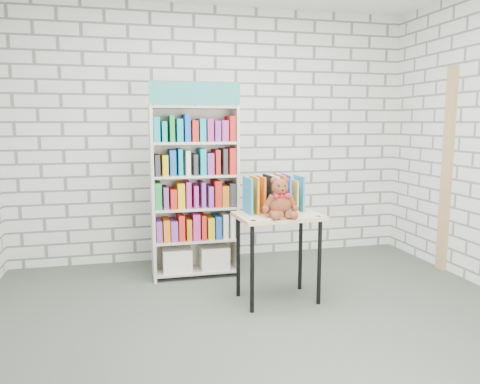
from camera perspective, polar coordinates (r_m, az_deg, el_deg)
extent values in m
plane|color=#40493E|center=(3.70, 3.20, -16.16)|extent=(4.50, 4.50, 0.00)
cube|color=silver|center=(5.31, -2.97, 6.94)|extent=(4.50, 0.02, 2.80)
cube|color=silver|center=(1.57, 25.28, 2.60)|extent=(4.50, 0.02, 2.80)
cube|color=beige|center=(4.62, -10.64, -0.24)|extent=(0.03, 0.33, 1.70)
cube|color=beige|center=(4.73, -0.63, 0.11)|extent=(0.03, 0.33, 1.70)
cube|color=beige|center=(4.81, -5.83, 0.20)|extent=(0.85, 0.02, 1.70)
cube|color=teal|center=(4.46, -5.46, 11.88)|extent=(0.85, 0.02, 0.21)
cube|color=beige|center=(4.84, -5.44, -9.42)|extent=(0.80, 0.31, 0.02)
cube|color=beige|center=(4.75, -5.49, -5.72)|extent=(0.80, 0.31, 0.02)
cube|color=beige|center=(4.68, -5.55, -1.90)|extent=(0.80, 0.31, 0.02)
cube|color=beige|center=(4.64, -5.60, 2.02)|extent=(0.80, 0.31, 0.02)
cube|color=beige|center=(4.61, -5.66, 6.00)|extent=(0.80, 0.31, 0.02)
cube|color=beige|center=(4.61, -5.72, 10.24)|extent=(0.80, 0.31, 0.02)
cube|color=silver|center=(4.78, -7.73, -8.11)|extent=(0.28, 0.27, 0.23)
cube|color=silver|center=(4.83, -3.21, -7.87)|extent=(0.28, 0.27, 0.23)
cube|color=purple|center=(4.71, -5.50, -4.27)|extent=(0.80, 0.27, 0.23)
cube|color=#333338|center=(4.65, -5.55, -0.40)|extent=(0.80, 0.27, 0.23)
cube|color=red|center=(4.62, -5.61, 3.56)|extent=(0.80, 0.27, 0.23)
cube|color=yellow|center=(4.60, -5.67, 7.56)|extent=(0.80, 0.27, 0.23)
cube|color=tan|center=(4.01, 4.70, -2.93)|extent=(0.74, 0.54, 0.03)
cylinder|color=black|center=(3.83, 1.48, -9.37)|extent=(0.03, 0.03, 0.73)
cylinder|color=black|center=(4.18, -0.22, -7.84)|extent=(0.03, 0.03, 0.73)
cylinder|color=black|center=(4.06, 9.65, -8.47)|extent=(0.03, 0.03, 0.73)
cylinder|color=black|center=(4.39, 7.37, -7.12)|extent=(0.03, 0.03, 0.73)
cylinder|color=black|center=(3.74, 1.61, -3.52)|extent=(0.05, 0.05, 0.01)
cylinder|color=black|center=(3.96, 9.57, -2.96)|extent=(0.05, 0.05, 0.01)
cube|color=teal|center=(4.01, 0.92, -0.53)|extent=(0.03, 0.22, 0.30)
cube|color=orange|center=(4.03, 1.73, -0.49)|extent=(0.03, 0.22, 0.30)
cube|color=#D16116|center=(4.05, 2.54, -0.45)|extent=(0.03, 0.22, 0.30)
cube|color=black|center=(4.07, 3.34, -0.41)|extent=(0.03, 0.22, 0.30)
cube|color=silver|center=(4.09, 4.13, -0.38)|extent=(0.03, 0.22, 0.30)
cube|color=#C95C23|center=(4.11, 4.91, -0.34)|extent=(0.03, 0.22, 0.30)
cube|color=blue|center=(4.13, 5.68, -0.30)|extent=(0.03, 0.22, 0.30)
cube|color=gold|center=(4.16, 6.45, -0.26)|extent=(0.03, 0.22, 0.30)
cube|color=teal|center=(4.18, 7.20, -0.22)|extent=(0.03, 0.22, 0.30)
ellipsoid|color=brown|center=(3.90, 4.86, -1.56)|extent=(0.19, 0.17, 0.19)
sphere|color=brown|center=(3.87, 4.90, 0.59)|extent=(0.14, 0.14, 0.14)
sphere|color=brown|center=(3.87, 4.13, 1.42)|extent=(0.05, 0.05, 0.05)
sphere|color=brown|center=(3.89, 5.59, 1.45)|extent=(0.05, 0.05, 0.05)
sphere|color=brown|center=(3.82, 5.11, 0.21)|extent=(0.06, 0.06, 0.06)
sphere|color=black|center=(3.81, 4.77, 0.75)|extent=(0.02, 0.02, 0.02)
sphere|color=black|center=(3.82, 5.47, 0.76)|extent=(0.02, 0.02, 0.02)
sphere|color=black|center=(3.80, 5.21, 0.22)|extent=(0.02, 0.02, 0.02)
cylinder|color=brown|center=(3.85, 3.53, -1.24)|extent=(0.10, 0.08, 0.14)
cylinder|color=brown|center=(3.90, 6.31, -1.15)|extent=(0.10, 0.08, 0.14)
sphere|color=brown|center=(3.84, 3.17, -2.11)|extent=(0.06, 0.06, 0.06)
sphere|color=brown|center=(3.91, 6.75, -1.98)|extent=(0.06, 0.06, 0.06)
cylinder|color=brown|center=(3.81, 4.41, -2.73)|extent=(0.09, 0.16, 0.08)
cylinder|color=brown|center=(3.83, 6.02, -2.66)|extent=(0.11, 0.16, 0.08)
sphere|color=brown|center=(3.74, 4.30, -3.00)|extent=(0.07, 0.07, 0.07)
sphere|color=brown|center=(3.78, 6.63, -2.91)|extent=(0.07, 0.07, 0.07)
cone|color=red|center=(3.82, 4.62, -0.49)|extent=(0.06, 0.06, 0.05)
cone|color=red|center=(3.84, 5.56, -0.46)|extent=(0.06, 0.06, 0.05)
sphere|color=red|center=(3.83, 5.10, -0.48)|extent=(0.03, 0.03, 0.03)
cube|color=tan|center=(5.28, 23.90, 2.41)|extent=(0.05, 0.12, 2.10)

